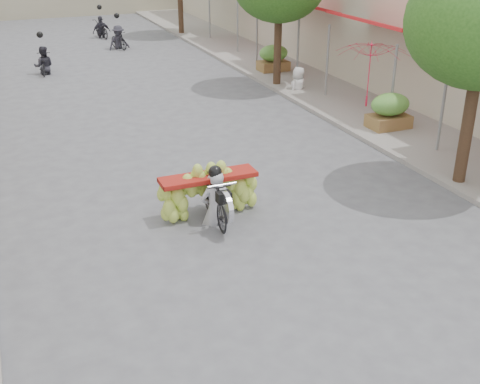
% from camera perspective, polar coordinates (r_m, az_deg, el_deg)
% --- Properties ---
extents(ground, '(120.00, 120.00, 0.00)m').
position_cam_1_polar(ground, '(9.56, 10.88, -13.48)').
color(ground, '#58585D').
rests_on(ground, ground).
extents(sidewalk_right, '(4.00, 60.00, 0.12)m').
position_cam_1_polar(sidewalk_right, '(24.72, 5.88, 10.94)').
color(sidewalk_right, gray).
rests_on(sidewalk_right, ground).
extents(produce_crate_mid, '(1.20, 0.88, 1.16)m').
position_cam_1_polar(produce_crate_mid, '(18.42, 14.02, 7.72)').
color(produce_crate_mid, brown).
rests_on(produce_crate_mid, ground).
extents(produce_crate_far, '(1.20, 0.88, 1.16)m').
position_cam_1_polar(produce_crate_far, '(25.09, 3.19, 12.76)').
color(produce_crate_far, brown).
rests_on(produce_crate_far, ground).
extents(banana_motorbike, '(2.20, 1.87, 2.18)m').
position_cam_1_polar(banana_motorbike, '(12.47, -2.65, 0.37)').
color(banana_motorbike, black).
rests_on(banana_motorbike, ground).
extents(market_umbrella, '(2.70, 2.70, 1.98)m').
position_cam_1_polar(market_umbrella, '(18.35, 12.54, 13.84)').
color(market_umbrella, red).
rests_on(market_umbrella, ground).
extents(pedestrian, '(0.91, 0.76, 1.59)m').
position_cam_1_polar(pedestrian, '(22.29, 5.62, 11.72)').
color(pedestrian, silver).
rests_on(pedestrian, ground).
extents(bg_motorbike_a, '(0.86, 1.49, 1.95)m').
position_cam_1_polar(bg_motorbike_a, '(26.19, -18.22, 12.26)').
color(bg_motorbike_a, black).
rests_on(bg_motorbike_a, ground).
extents(bg_motorbike_b, '(1.17, 1.56, 1.95)m').
position_cam_1_polar(bg_motorbike_b, '(30.56, -11.51, 14.77)').
color(bg_motorbike_b, black).
rests_on(bg_motorbike_b, ground).
extents(bg_motorbike_c, '(1.04, 1.68, 1.95)m').
position_cam_1_polar(bg_motorbike_c, '(33.80, -13.07, 15.39)').
color(bg_motorbike_c, black).
rests_on(bg_motorbike_c, ground).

